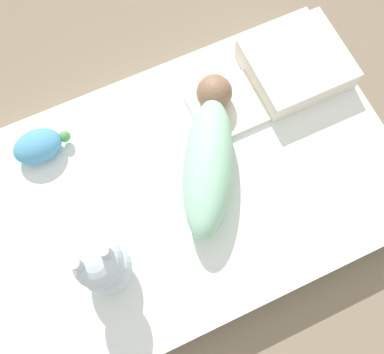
{
  "coord_description": "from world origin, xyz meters",
  "views": [
    {
      "loc": [
        -0.13,
        -0.42,
        1.58
      ],
      "look_at": [
        0.06,
        -0.0,
        0.18
      ],
      "focal_mm": 42.0,
      "sensor_mm": 36.0,
      "label": 1
    }
  ],
  "objects_px": {
    "swaddled_baby": "(209,157)",
    "turtle_plush": "(38,146)",
    "bunny_plush": "(103,266)",
    "pillow": "(296,64)"
  },
  "relations": [
    {
      "from": "pillow",
      "to": "turtle_plush",
      "type": "distance_m",
      "value": 0.95
    },
    {
      "from": "swaddled_baby",
      "to": "turtle_plush",
      "type": "xyz_separation_m",
      "value": [
        -0.5,
        0.29,
        -0.04
      ]
    },
    {
      "from": "swaddled_baby",
      "to": "pillow",
      "type": "bearing_deg",
      "value": -36.03
    },
    {
      "from": "pillow",
      "to": "turtle_plush",
      "type": "relative_size",
      "value": 1.72
    },
    {
      "from": "pillow",
      "to": "turtle_plush",
      "type": "xyz_separation_m",
      "value": [
        -0.95,
        0.09,
        -0.0
      ]
    },
    {
      "from": "swaddled_baby",
      "to": "turtle_plush",
      "type": "distance_m",
      "value": 0.58
    },
    {
      "from": "swaddled_baby",
      "to": "bunny_plush",
      "type": "relative_size",
      "value": 1.69
    },
    {
      "from": "swaddled_baby",
      "to": "pillow",
      "type": "height_order",
      "value": "swaddled_baby"
    },
    {
      "from": "bunny_plush",
      "to": "pillow",
      "type": "bearing_deg",
      "value": 24.19
    },
    {
      "from": "swaddled_baby",
      "to": "bunny_plush",
      "type": "height_order",
      "value": "bunny_plush"
    }
  ]
}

